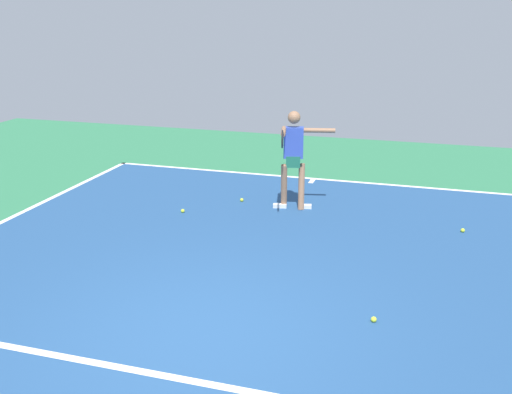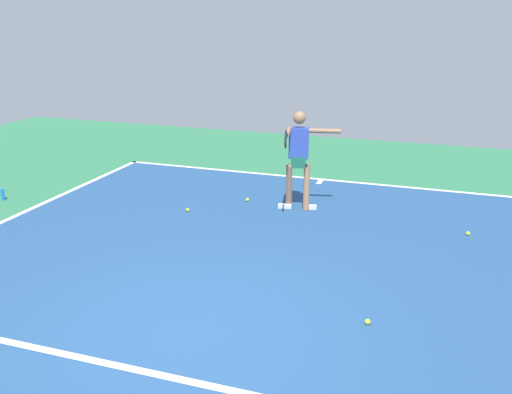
% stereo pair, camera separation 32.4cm
% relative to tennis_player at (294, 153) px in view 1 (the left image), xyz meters
% --- Properties ---
extents(ground_plane, '(21.57, 21.57, 0.00)m').
position_rel_tennis_player_xyz_m(ground_plane, '(0.02, 4.47, -1.02)').
color(ground_plane, '#2D754C').
extents(court_surface, '(9.10, 13.10, 0.00)m').
position_rel_tennis_player_xyz_m(court_surface, '(0.02, 4.47, -1.01)').
color(court_surface, navy).
rests_on(court_surface, ground_plane).
extents(court_line_baseline_near, '(9.10, 0.10, 0.01)m').
position_rel_tennis_player_xyz_m(court_line_baseline_near, '(0.02, -2.03, -1.01)').
color(court_line_baseline_near, white).
rests_on(court_line_baseline_near, ground_plane).
extents(court_line_service, '(6.83, 0.10, 0.01)m').
position_rel_tennis_player_xyz_m(court_line_service, '(0.02, 5.27, -1.01)').
color(court_line_service, white).
rests_on(court_line_service, ground_plane).
extents(court_line_centre_mark, '(0.10, 0.30, 0.01)m').
position_rel_tennis_player_xyz_m(court_line_centre_mark, '(0.02, -1.83, -1.01)').
color(court_line_centre_mark, white).
rests_on(court_line_centre_mark, ground_plane).
extents(tennis_player, '(1.05, 1.25, 1.76)m').
position_rel_tennis_player_xyz_m(tennis_player, '(0.00, 0.00, 0.00)').
color(tennis_player, '#9E7051').
rests_on(tennis_player, ground_plane).
extents(tennis_ball_by_baseline, '(0.07, 0.07, 0.07)m').
position_rel_tennis_player_xyz_m(tennis_ball_by_baseline, '(1.00, -0.12, -0.98)').
color(tennis_ball_by_baseline, '#CCE033').
rests_on(tennis_ball_by_baseline, ground_plane).
extents(tennis_ball_near_service_line, '(0.07, 0.07, 0.07)m').
position_rel_tennis_player_xyz_m(tennis_ball_near_service_line, '(-2.89, 0.35, -0.98)').
color(tennis_ball_near_service_line, '#CCE033').
rests_on(tennis_ball_near_service_line, ground_plane).
extents(tennis_ball_far_corner, '(0.07, 0.07, 0.07)m').
position_rel_tennis_player_xyz_m(tennis_ball_far_corner, '(-1.82, 3.63, -0.98)').
color(tennis_ball_far_corner, '#CCE033').
rests_on(tennis_ball_far_corner, ground_plane).
extents(tennis_ball_by_sideline, '(0.07, 0.07, 0.07)m').
position_rel_tennis_player_xyz_m(tennis_ball_by_sideline, '(1.80, 0.77, -0.98)').
color(tennis_ball_by_sideline, '#CCE033').
rests_on(tennis_ball_by_sideline, ground_plane).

